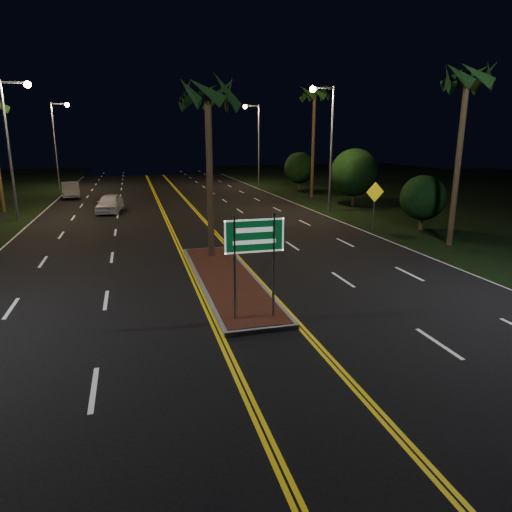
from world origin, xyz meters
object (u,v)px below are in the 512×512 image
object	(u,v)px
streetlight_left_mid	(13,134)
car_near	(110,202)
palm_right_far	(315,94)
streetlight_right_mid	(327,135)
palm_right_near	(467,78)
warning_sign	(375,198)
shrub_mid	(354,172)
highway_sign	(254,246)
median_island	(227,279)
palm_median	(208,94)
car_far	(70,189)
streetlight_right_far	(256,135)
shrub_far	(300,168)
shrub_near	(423,198)
streetlight_left_far	(58,135)

from	to	relation	value
streetlight_left_mid	car_near	world-z (taller)	streetlight_left_mid
palm_right_far	streetlight_right_mid	bearing A→B (deg)	-105.29
palm_right_near	warning_sign	bearing A→B (deg)	108.94
shrub_mid	warning_sign	xyz separation A→B (m)	(-3.20, -9.05, -0.82)
shrub_mid	car_near	distance (m)	19.24
highway_sign	palm_right_near	world-z (taller)	palm_right_near
highway_sign	streetlight_left_mid	size ratio (longest dim) A/B	0.36
median_island	palm_median	size ratio (longest dim) A/B	1.23
streetlight_left_mid	car_far	bearing A→B (deg)	81.85
streetlight_right_far	palm_right_far	distance (m)	12.69
median_island	shrub_far	distance (m)	32.19
shrub_near	streetlight_right_far	bearing A→B (deg)	95.89
warning_sign	car_near	bearing A→B (deg)	141.24
streetlight_left_mid	streetlight_right_mid	distance (m)	21.32
streetlight_left_mid	streetlight_right_far	xyz separation A→B (m)	(21.23, 18.00, 0.00)
highway_sign	streetlight_right_mid	xyz separation A→B (m)	(10.61, 19.20, 3.25)
median_island	streetlight_right_mid	world-z (taller)	streetlight_right_mid
streetlight_right_mid	streetlight_left_far	bearing A→B (deg)	133.97
shrub_mid	streetlight_left_mid	bearing A→B (deg)	180.00
median_island	streetlight_right_mid	size ratio (longest dim) A/B	1.14
streetlight_left_mid	shrub_near	bearing A→B (deg)	-22.52
warning_sign	palm_right_near	bearing A→B (deg)	-75.31
car_far	median_island	bearing A→B (deg)	-80.65
median_island	highway_sign	world-z (taller)	highway_sign
palm_right_near	car_near	bearing A→B (deg)	137.91
median_island	palm_right_far	bearing A→B (deg)	60.90
shrub_near	car_near	distance (m)	22.05
shrub_near	warning_sign	bearing A→B (deg)	160.53
streetlight_left_mid	streetlight_left_far	size ratio (longest dim) A/B	1.00
streetlight_right_far	warning_sign	size ratio (longest dim) A/B	3.13
streetlight_left_far	palm_median	distance (m)	35.18
streetlight_left_far	highway_sign	bearing A→B (deg)	-75.56
median_island	car_near	distance (m)	19.54
streetlight_right_mid	car_near	size ratio (longest dim) A/B	1.88
streetlight_right_mid	streetlight_right_far	distance (m)	20.00
streetlight_left_mid	car_far	size ratio (longest dim) A/B	1.81
palm_right_far	shrub_near	bearing A→B (deg)	-87.49
highway_sign	streetlight_right_far	bearing A→B (deg)	74.85
palm_median	shrub_mid	bearing A→B (deg)	43.96
streetlight_left_far	shrub_near	distance (m)	38.67
shrub_far	car_near	bearing A→B (deg)	-151.72
streetlight_right_far	palm_right_far	xyz separation A→B (m)	(2.19, -12.00, 3.49)
streetlight_right_mid	car_far	xyz separation A→B (m)	(-19.53, 13.85, -4.83)
streetlight_left_far	streetlight_right_far	distance (m)	21.32
streetlight_right_far	shrub_mid	xyz separation A→B (m)	(3.39, -18.00, -2.93)
palm_right_near	shrub_mid	world-z (taller)	palm_right_near
highway_sign	streetlight_right_far	xyz separation A→B (m)	(10.61, 39.20, 3.25)
streetlight_right_mid	warning_sign	size ratio (longest dim) A/B	3.13
streetlight_left_mid	palm_median	world-z (taller)	streetlight_left_mid
shrub_near	warning_sign	world-z (taller)	shrub_near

